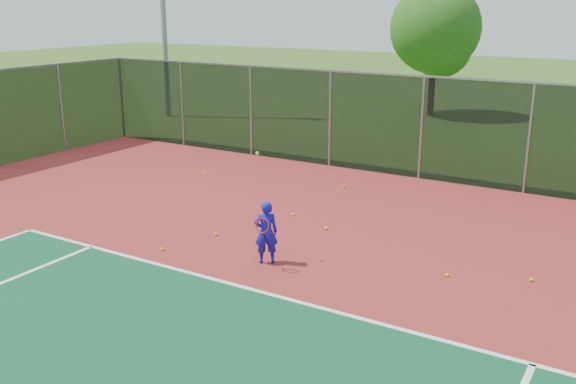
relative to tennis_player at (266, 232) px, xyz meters
name	(u,v)px	position (x,y,z in m)	size (l,w,h in m)	color
court_apron	(376,359)	(3.35, -2.21, -0.66)	(30.00, 20.00, 0.02)	maroon
fence_back	(529,137)	(3.35, 7.79, 0.90)	(30.00, 0.06, 3.03)	black
tennis_player	(266,232)	(0.00, 0.00, 0.00)	(0.59, 0.68, 2.23)	#1812AD
practice_ball_0	(326,228)	(0.11, 2.35, -0.61)	(0.07, 0.07, 0.07)	#CFE21A
practice_ball_1	(344,186)	(-1.10, 5.73, -0.61)	(0.07, 0.07, 0.07)	#CFE21A
practice_ball_2	(162,249)	(-2.22, -0.59, -0.61)	(0.07, 0.07, 0.07)	#CFE21A
practice_ball_3	(447,275)	(3.32, 1.20, -0.61)	(0.07, 0.07, 0.07)	#CFE21A
practice_ball_4	(205,174)	(-5.32, 4.80, -0.61)	(0.07, 0.07, 0.07)	#CFE21A
practice_ball_5	(293,214)	(-1.05, 2.81, -0.61)	(0.07, 0.07, 0.07)	#CFE21A
practice_ball_6	(531,280)	(4.74, 1.80, -0.61)	(0.07, 0.07, 0.07)	#CFE21A
practice_ball_8	(216,234)	(-1.81, 0.72, -0.61)	(0.07, 0.07, 0.07)	#CFE21A
tree_back_left	(437,33)	(-3.05, 18.82, 3.08)	(4.07, 4.07, 5.98)	#3A2615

